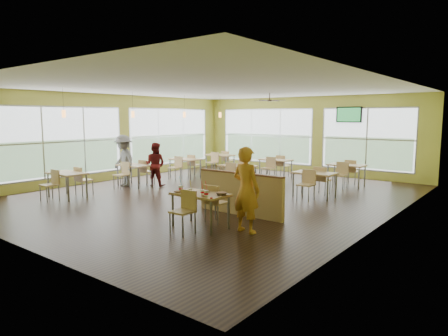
{
  "coord_description": "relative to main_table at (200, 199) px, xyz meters",
  "views": [
    {
      "loc": [
        7.53,
        -9.26,
        2.36
      ],
      "look_at": [
        1.16,
        -1.1,
        1.03
      ],
      "focal_mm": 32.0,
      "sensor_mm": 36.0,
      "label": 1
    }
  ],
  "objects": [
    {
      "name": "pendant_lights",
      "position": [
        -5.2,
        3.68,
        1.82
      ],
      "size": [
        0.11,
        7.31,
        0.86
      ],
      "color": "#2D2119",
      "rests_on": "ceiling"
    },
    {
      "name": "cup_red_far",
      "position": [
        0.36,
        -0.22,
        0.19
      ],
      "size": [
        0.1,
        0.1,
        0.36
      ],
      "color": "white",
      "rests_on": "main_table"
    },
    {
      "name": "ketchup_cup",
      "position": [
        0.55,
        -0.29,
        0.13
      ],
      "size": [
        0.05,
        0.05,
        0.02
      ],
      "primitive_type": "cylinder",
      "color": "#AD0D00",
      "rests_on": "main_table"
    },
    {
      "name": "cup_yellow",
      "position": [
        -0.08,
        -0.21,
        0.19
      ],
      "size": [
        0.09,
        0.09,
        0.33
      ],
      "color": "white",
      "rests_on": "main_table"
    },
    {
      "name": "main_table",
      "position": [
        0.0,
        0.0,
        0.0
      ],
      "size": [
        1.22,
        1.52,
        0.87
      ],
      "color": "tan",
      "rests_on": "floor"
    },
    {
      "name": "patron_grey",
      "position": [
        -5.51,
        2.3,
        0.25
      ],
      "size": [
        1.25,
        0.87,
        1.76
      ],
      "primitive_type": "imported",
      "rotation": [
        0.0,
        0.0,
        -0.21
      ],
      "color": "slate",
      "rests_on": "floor"
    },
    {
      "name": "wrapper_right",
      "position": [
        0.31,
        -0.22,
        0.14
      ],
      "size": [
        0.14,
        0.13,
        0.03
      ],
      "primitive_type": "ellipsoid",
      "rotation": [
        0.0,
        0.0,
        0.11
      ],
      "color": "#946B47",
      "rests_on": "main_table"
    },
    {
      "name": "half_wall_divider",
      "position": [
        0.0,
        1.45,
        -0.11
      ],
      "size": [
        2.4,
        0.14,
        1.04
      ],
      "color": "tan",
      "rests_on": "floor"
    },
    {
      "name": "dining_tables",
      "position": [
        -3.05,
        4.71,
        -0.0
      ],
      "size": [
        6.92,
        8.72,
        0.87
      ],
      "color": "tan",
      "rests_on": "floor"
    },
    {
      "name": "man_plaid",
      "position": [
        0.96,
        0.32,
        0.25
      ],
      "size": [
        0.68,
        0.47,
        1.77
      ],
      "primitive_type": "imported",
      "rotation": [
        0.0,
        0.0,
        3.06
      ],
      "color": "#D25317",
      "rests_on": "floor"
    },
    {
      "name": "patron_maroon",
      "position": [
        -4.67,
        2.97,
        0.12
      ],
      "size": [
        0.88,
        0.79,
        1.5
      ],
      "primitive_type": "imported",
      "rotation": [
        0.0,
        0.0,
        3.5
      ],
      "color": "#5B1312",
      "rests_on": "floor"
    },
    {
      "name": "window_bays",
      "position": [
        -4.65,
        6.08,
        0.85
      ],
      "size": [
        9.24,
        10.24,
        2.38
      ],
      "color": "white",
      "rests_on": "room"
    },
    {
      "name": "ceiling_fan",
      "position": [
        -2.0,
        6.0,
        2.32
      ],
      "size": [
        1.25,
        1.25,
        0.29
      ],
      "color": "#2D2119",
      "rests_on": "ceiling"
    },
    {
      "name": "wrapper_left",
      "position": [
        -0.43,
        -0.24,
        0.14
      ],
      "size": [
        0.19,
        0.18,
        0.04
      ],
      "primitive_type": "ellipsoid",
      "rotation": [
        0.0,
        0.0,
        -0.16
      ],
      "color": "#946B47",
      "rests_on": "main_table"
    },
    {
      "name": "wrapper_mid",
      "position": [
        0.03,
        0.12,
        0.14
      ],
      "size": [
        0.22,
        0.2,
        0.05
      ],
      "primitive_type": "ellipsoid",
      "rotation": [
        0.0,
        0.0,
        -0.21
      ],
      "color": "#946B47",
      "rests_on": "main_table"
    },
    {
      "name": "tv_backwall",
      "position": [
        -0.2,
        8.9,
        1.82
      ],
      "size": [
        1.0,
        0.07,
        0.6
      ],
      "color": "black",
      "rests_on": "wall_back"
    },
    {
      "name": "food_basket",
      "position": [
        0.48,
        0.13,
        0.15
      ],
      "size": [
        0.24,
        0.24,
        0.05
      ],
      "color": "black",
      "rests_on": "main_table"
    },
    {
      "name": "cup_blue",
      "position": [
        -0.43,
        -0.15,
        0.19
      ],
      "size": [
        0.1,
        0.1,
        0.37
      ],
      "color": "white",
      "rests_on": "main_table"
    },
    {
      "name": "cup_red_near",
      "position": [
        0.16,
        -0.12,
        0.18
      ],
      "size": [
        0.09,
        0.09,
        0.31
      ],
      "color": "white",
      "rests_on": "main_table"
    },
    {
      "name": "room",
      "position": [
        -2.0,
        3.0,
        0.97
      ],
      "size": [
        12.0,
        12.04,
        3.2
      ],
      "color": "black",
      "rests_on": "ground"
    }
  ]
}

